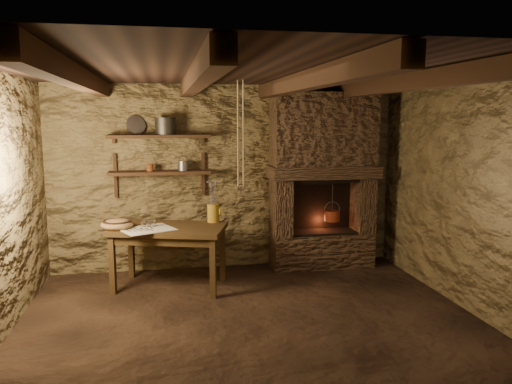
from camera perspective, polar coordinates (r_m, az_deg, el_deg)
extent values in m
plane|color=black|center=(4.95, -0.34, -15.06)|extent=(4.50, 4.50, 0.00)
cube|color=#4C3D24|center=(6.56, -3.45, 1.67)|extent=(4.50, 0.04, 2.40)
cube|color=#4C3D24|center=(2.71, 7.26, -8.30)|extent=(4.50, 0.04, 2.40)
cube|color=#4C3D24|center=(5.47, 23.55, -0.40)|extent=(0.04, 4.00, 2.40)
cube|color=black|center=(4.56, -0.37, 13.81)|extent=(4.50, 4.00, 0.04)
cube|color=black|center=(4.53, -19.84, 12.20)|extent=(0.14, 3.95, 0.16)
cube|color=black|center=(4.49, -6.82, 12.68)|extent=(0.14, 3.95, 0.16)
cube|color=black|center=(4.66, 5.84, 12.53)|extent=(0.14, 3.95, 0.16)
cube|color=black|center=(5.03, 17.07, 11.91)|extent=(0.14, 3.95, 0.16)
cube|color=black|center=(6.34, -10.93, 2.21)|extent=(1.25, 0.30, 0.04)
cube|color=black|center=(6.31, -11.04, 6.27)|extent=(1.25, 0.30, 0.04)
cube|color=#3C2A1E|center=(6.79, 7.47, -6.54)|extent=(1.35, 0.45, 0.45)
cube|color=#3C2A1E|center=(6.51, 2.85, -1.72)|extent=(0.23, 0.45, 0.75)
cube|color=#3C2A1E|center=(6.85, 12.04, -1.37)|extent=(0.23, 0.45, 0.75)
cube|color=#3C2A1E|center=(6.57, 7.73, 2.32)|extent=(1.43, 0.51, 0.16)
cube|color=#3C2A1E|center=(6.56, 7.74, 7.13)|extent=(1.35, 0.45, 0.94)
cube|color=black|center=(6.84, 7.06, -1.27)|extent=(0.90, 0.06, 0.75)
cube|color=#362512|center=(5.88, -9.93, -4.16)|extent=(1.43, 1.07, 0.05)
cube|color=#362512|center=(5.90, -9.91, -4.94)|extent=(1.30, 0.93, 0.09)
cube|color=beige|center=(5.76, -12.29, -4.19)|extent=(0.68, 0.63, 0.01)
cylinder|color=olive|center=(6.04, -4.90, -2.40)|extent=(0.17, 0.17, 0.22)
torus|color=olive|center=(6.04, -4.19, -2.17)|extent=(0.02, 0.12, 0.12)
ellipsoid|color=olive|center=(5.90, -15.60, -3.62)|extent=(0.39, 0.39, 0.13)
cylinder|color=#282624|center=(6.31, -10.33, 7.33)|extent=(0.26, 0.26, 0.19)
cylinder|color=gray|center=(6.41, -13.57, 7.48)|extent=(0.26, 0.18, 0.24)
cylinder|color=#602B13|center=(6.34, -12.02, 2.73)|extent=(0.10, 0.10, 0.08)
cylinder|color=maroon|center=(6.68, 8.68, -2.72)|extent=(0.20, 0.20, 0.14)
torus|color=#282624|center=(6.67, 8.70, -2.01)|extent=(0.22, 0.01, 0.22)
cylinder|color=#282624|center=(6.64, 8.73, -0.60)|extent=(0.01, 0.01, 0.44)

